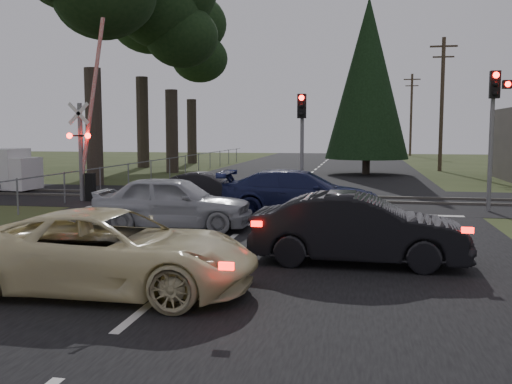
% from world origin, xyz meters
% --- Properties ---
extents(ground, '(120.00, 120.00, 0.00)m').
position_xyz_m(ground, '(0.00, 0.00, 0.00)').
color(ground, '#323D1B').
rests_on(ground, ground).
extents(road, '(14.00, 100.00, 0.01)m').
position_xyz_m(road, '(0.00, 10.00, 0.01)').
color(road, black).
rests_on(road, ground).
extents(rail_corridor, '(120.00, 8.00, 0.01)m').
position_xyz_m(rail_corridor, '(0.00, 12.00, 0.01)').
color(rail_corridor, black).
rests_on(rail_corridor, ground).
extents(stop_line, '(13.00, 0.35, 0.00)m').
position_xyz_m(stop_line, '(0.00, 8.20, 0.01)').
color(stop_line, silver).
rests_on(stop_line, ground).
extents(rail_near, '(120.00, 0.12, 0.10)m').
position_xyz_m(rail_near, '(0.00, 11.20, 0.05)').
color(rail_near, '#59544C').
rests_on(rail_near, ground).
extents(rail_far, '(120.00, 0.12, 0.10)m').
position_xyz_m(rail_far, '(0.00, 12.80, 0.05)').
color(rail_far, '#59544C').
rests_on(rail_far, ground).
extents(crossing_signal, '(1.62, 0.38, 6.96)m').
position_xyz_m(crossing_signal, '(-7.27, 9.79, 2.06)').
color(crossing_signal, slate).
rests_on(crossing_signal, ground).
extents(traffic_signal_right, '(0.68, 0.48, 4.70)m').
position_xyz_m(traffic_signal_right, '(7.55, 9.47, 3.31)').
color(traffic_signal_right, slate).
rests_on(traffic_signal_right, ground).
extents(traffic_signal_center, '(0.32, 0.48, 4.10)m').
position_xyz_m(traffic_signal_center, '(1.00, 10.68, 2.81)').
color(traffic_signal_center, slate).
rests_on(traffic_signal_center, ground).
extents(utility_pole_mid, '(1.80, 0.26, 9.00)m').
position_xyz_m(utility_pole_mid, '(8.50, 30.00, 4.73)').
color(utility_pole_mid, '#4C3D2D').
rests_on(utility_pole_mid, ground).
extents(utility_pole_far, '(1.80, 0.26, 9.00)m').
position_xyz_m(utility_pole_far, '(8.50, 55.00, 4.73)').
color(utility_pole_far, '#4C3D2D').
rests_on(utility_pole_far, ground).
extents(euc_tree_c, '(6.00, 6.00, 13.20)m').
position_xyz_m(euc_tree_c, '(-9.00, 25.00, 9.51)').
color(euc_tree_c, '#473D33').
rests_on(euc_tree_c, ground).
extents(euc_tree_d, '(7.50, 7.50, 16.50)m').
position_xyz_m(euc_tree_d, '(-13.00, 30.00, 11.91)').
color(euc_tree_d, '#473D33').
rests_on(euc_tree_d, ground).
extents(euc_tree_e, '(6.00, 6.00, 13.20)m').
position_xyz_m(euc_tree_e, '(-11.00, 36.00, 9.51)').
color(euc_tree_e, '#473D33').
rests_on(euc_tree_e, ground).
extents(conifer_tree, '(5.20, 5.20, 11.00)m').
position_xyz_m(conifer_tree, '(3.50, 26.00, 5.99)').
color(conifer_tree, '#473D33').
rests_on(conifer_tree, ground).
extents(fence_left, '(0.10, 36.00, 1.20)m').
position_xyz_m(fence_left, '(-7.80, 22.50, 0.00)').
color(fence_left, slate).
rests_on(fence_left, ground).
extents(cream_coupe, '(5.02, 2.34, 1.39)m').
position_xyz_m(cream_coupe, '(-0.91, -1.86, 0.70)').
color(cream_coupe, beige).
rests_on(cream_coupe, ground).
extents(dark_hatchback, '(4.41, 1.64, 1.44)m').
position_xyz_m(dark_hatchback, '(3.20, 1.00, 0.72)').
color(dark_hatchback, black).
rests_on(dark_hatchback, ground).
extents(silver_car, '(4.48, 2.00, 1.50)m').
position_xyz_m(silver_car, '(-1.89, 4.29, 0.75)').
color(silver_car, '#AAACB2').
rests_on(silver_car, ground).
extents(blue_sedan, '(5.18, 2.20, 1.49)m').
position_xyz_m(blue_sedan, '(1.34, 7.19, 0.74)').
color(blue_sedan, '#181E49').
rests_on(blue_sedan, ground).
extents(dark_car_far, '(3.57, 1.25, 1.18)m').
position_xyz_m(dark_car_far, '(-2.46, 9.72, 0.59)').
color(dark_car_far, black).
rests_on(dark_car_far, ground).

